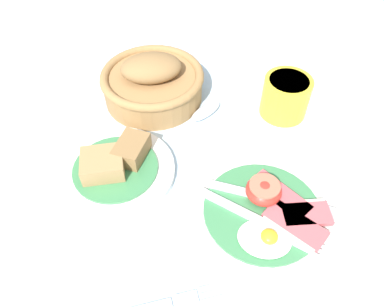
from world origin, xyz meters
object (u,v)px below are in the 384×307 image
object	(u,v)px
sugar_cup	(286,96)
fork_on_cloth	(158,306)
bread_basket	(153,82)
breakfast_plate	(265,212)
bread_plate	(116,167)
teaspoon_by_saucer	(216,104)

from	to	relation	value
sugar_cup	fork_on_cloth	size ratio (longest dim) A/B	0.47
bread_basket	breakfast_plate	bearing A→B (deg)	-47.60
breakfast_plate	bread_plate	world-z (taller)	bread_plate
bread_plate	breakfast_plate	bearing A→B (deg)	-11.14
bread_plate	bread_basket	distance (m)	0.19
breakfast_plate	teaspoon_by_saucer	bearing A→B (deg)	112.70
bread_plate	fork_on_cloth	bearing A→B (deg)	-61.03
fork_on_cloth	bread_basket	bearing A→B (deg)	80.37
bread_plate	teaspoon_by_saucer	bearing A→B (deg)	52.58
bread_plate	bread_basket	xyz separation A→B (m)	(0.02, 0.19, 0.02)
breakfast_plate	teaspoon_by_saucer	distance (m)	0.24
sugar_cup	fork_on_cloth	bearing A→B (deg)	-111.99
breakfast_plate	teaspoon_by_saucer	world-z (taller)	breakfast_plate
bread_basket	sugar_cup	bearing A→B (deg)	-1.05
sugar_cup	teaspoon_by_saucer	world-z (taller)	sugar_cup
teaspoon_by_saucer	bread_plate	bearing A→B (deg)	-1.39
fork_on_cloth	bread_plate	bearing A→B (deg)	96.30
sugar_cup	teaspoon_by_saucer	size ratio (longest dim) A/B	0.50
bread_basket	bread_plate	bearing A→B (deg)	-95.78
bread_basket	teaspoon_by_saucer	distance (m)	0.12
bread_plate	teaspoon_by_saucer	size ratio (longest dim) A/B	1.10
bread_plate	sugar_cup	bearing A→B (deg)	35.20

